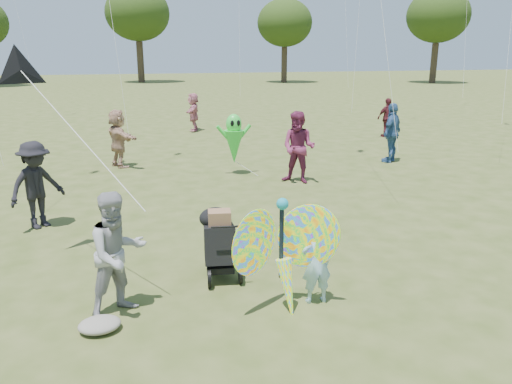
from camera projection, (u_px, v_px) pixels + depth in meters
ground at (298, 287)px, 7.47m from camera, size 160.00×160.00×0.00m
child_girl at (317, 263)px, 6.89m from camera, size 0.44×0.30×1.17m
adult_man at (118, 254)px, 6.54m from camera, size 1.02×0.93×1.69m
grey_bag at (100, 325)px, 6.29m from camera, size 0.53×0.43×0.17m
crowd_b at (36, 185)px, 9.82m from camera, size 1.29×1.20×1.75m
crowd_c at (392, 133)px, 15.82m from camera, size 1.16×1.01×1.88m
crowd_d at (118, 138)px, 15.13m from camera, size 1.10×1.71×1.76m
crowd_e at (299, 148)px, 13.25m from camera, size 1.18×1.16×1.92m
crowd_h at (388, 118)px, 20.59m from camera, size 0.95×0.41×1.60m
crowd_j at (193, 112)px, 22.19m from camera, size 0.89×1.63×1.67m
jogging_stroller at (219, 238)px, 7.74m from camera, size 0.60×1.10×1.09m
butterfly_kite at (284, 255)px, 6.64m from camera, size 1.74×0.75×1.78m
delta_kite_rig at (21, 71)px, 7.71m from camera, size 2.07×2.54×2.18m
alien_kite at (234, 141)px, 14.15m from camera, size 1.12×0.69×1.74m
tree_line at (163, 15)px, 48.09m from camera, size 91.78×33.60×10.79m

